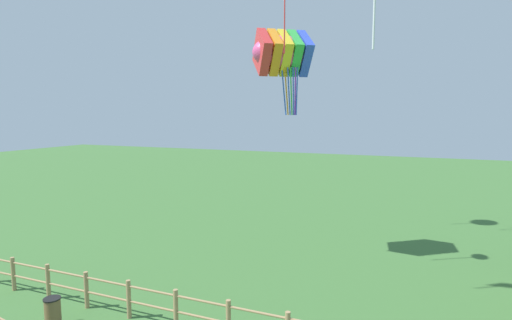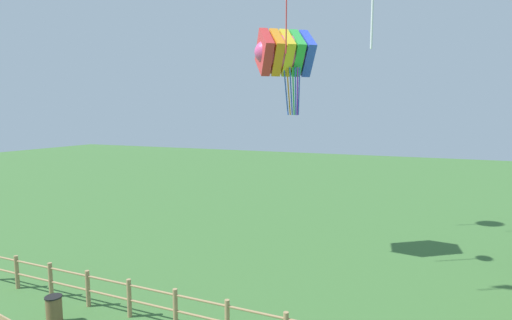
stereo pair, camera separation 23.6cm
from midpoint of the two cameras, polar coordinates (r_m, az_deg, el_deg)
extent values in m
cylinder|color=#9E7F56|center=(17.26, -30.64, -13.61)|extent=(0.14, 0.14, 1.22)
cylinder|color=#9E7F56|center=(15.97, -26.89, -15.03)|extent=(0.14, 0.14, 1.22)
cylinder|color=#9E7F56|center=(14.76, -22.45, -16.61)|extent=(0.14, 0.14, 1.22)
cylinder|color=#9E7F56|center=(13.67, -17.17, -18.33)|extent=(0.14, 0.14, 1.22)
cylinder|color=#9E7F56|center=(12.71, -10.89, -20.15)|extent=(0.14, 0.14, 1.22)
cylinder|color=#9E7F56|center=(11.72, -3.54, -20.12)|extent=(20.60, 0.07, 0.07)
cylinder|color=brown|center=(14.15, -26.43, -18.72)|extent=(0.46, 0.46, 0.83)
cylinder|color=black|center=(13.98, -26.53, -17.10)|extent=(0.50, 0.50, 0.04)
ellipsoid|color=#E54C8C|center=(17.45, 4.52, 15.04)|extent=(3.28, 3.15, 1.99)
cube|color=red|center=(17.21, 1.61, 15.18)|extent=(1.50, 1.85, 2.03)
cube|color=orange|center=(17.32, 3.07, 15.12)|extent=(1.50, 1.85, 2.03)
cube|color=yellow|center=(17.45, 4.52, 15.04)|extent=(1.50, 1.85, 2.03)
cube|color=green|center=(17.59, 5.95, 14.96)|extent=(1.50, 1.85, 2.03)
cube|color=blue|center=(17.73, 7.35, 14.88)|extent=(1.50, 1.85, 2.03)
cylinder|color=blue|center=(17.02, 4.72, 9.72)|extent=(0.19, 0.32, 1.96)
cylinder|color=orange|center=(16.99, 5.08, 9.72)|extent=(0.15, 0.33, 1.96)
cylinder|color=blue|center=(16.97, 5.43, 9.72)|extent=(0.10, 0.33, 1.96)
cylinder|color=green|center=(16.96, 5.76, 9.72)|extent=(0.06, 0.33, 1.96)
cylinder|color=blue|center=(16.96, 6.07, 9.71)|extent=(0.10, 0.33, 1.96)
cylinder|color=purple|center=(16.96, 6.34, 9.71)|extent=(0.15, 0.33, 1.96)
cylinder|color=blue|center=(16.97, 6.57, 9.71)|extent=(0.19, 0.32, 1.96)
cylinder|color=silver|center=(9.87, 16.97, 19.48)|extent=(0.05, 0.05, 1.57)
cylinder|color=red|center=(16.04, 4.80, 19.74)|extent=(0.05, 0.05, 2.73)
camera|label=1|loc=(0.12, -89.45, 0.06)|focal=28.00mm
camera|label=2|loc=(0.12, 90.55, -0.06)|focal=28.00mm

